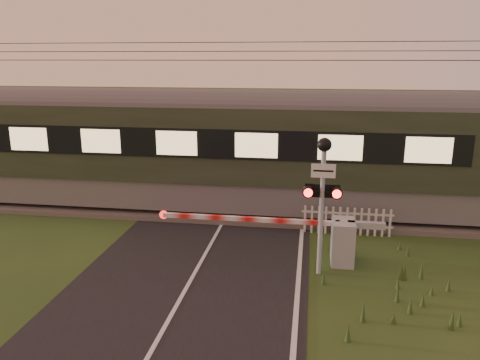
# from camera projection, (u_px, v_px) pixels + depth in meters

# --- Properties ---
(ground) EXTENTS (160.00, 160.00, 0.00)m
(ground) POSITION_uv_depth(u_px,v_px,m) (184.00, 293.00, 11.45)
(ground) COLOR #263E18
(ground) RESTS_ON ground
(road) EXTENTS (6.00, 140.00, 0.03)m
(road) POSITION_uv_depth(u_px,v_px,m) (182.00, 297.00, 11.22)
(road) COLOR black
(road) RESTS_ON ground
(track_bed) EXTENTS (140.00, 3.40, 0.39)m
(track_bed) POSITION_uv_depth(u_px,v_px,m) (230.00, 209.00, 17.65)
(track_bed) COLOR #47423D
(track_bed) RESTS_ON ground
(overhead_wires) EXTENTS (120.00, 0.62, 0.62)m
(overhead_wires) POSITION_uv_depth(u_px,v_px,m) (229.00, 54.00, 16.21)
(overhead_wires) COLOR black
(overhead_wires) RESTS_ON ground
(boom_gate) EXTENTS (6.40, 0.95, 1.26)m
(boom_gate) POSITION_uv_depth(u_px,v_px,m) (334.00, 239.00, 13.04)
(boom_gate) COLOR gray
(boom_gate) RESTS_ON ground
(crossing_signal) EXTENTS (0.93, 0.37, 3.66)m
(crossing_signal) POSITION_uv_depth(u_px,v_px,m) (323.00, 182.00, 11.86)
(crossing_signal) COLOR gray
(crossing_signal) RESTS_ON ground
(picket_fence) EXTENTS (2.93, 0.08, 0.92)m
(picket_fence) POSITION_uv_depth(u_px,v_px,m) (347.00, 221.00, 15.12)
(picket_fence) COLOR silver
(picket_fence) RESTS_ON ground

